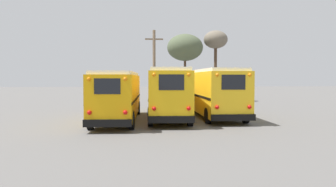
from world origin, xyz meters
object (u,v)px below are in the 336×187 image
school_bus_0 (118,94)px  bare_tree_1 (216,41)px  school_bus_1 (168,91)px  utility_pole (154,66)px  bare_tree_0 (185,48)px  school_bus_2 (213,91)px

school_bus_0 → bare_tree_1: size_ratio=1.21×
school_bus_0 → school_bus_1: school_bus_1 is taller
bare_tree_1 → school_bus_1: bearing=-114.5°
utility_pole → school_bus_0: bearing=-103.3°
school_bus_1 → bare_tree_0: bare_tree_0 is taller
school_bus_0 → utility_pole: utility_pole is taller
school_bus_1 → bare_tree_0: size_ratio=1.43×
bare_tree_0 → bare_tree_1: size_ratio=0.94×
school_bus_0 → school_bus_2: school_bus_2 is taller
school_bus_2 → utility_pole: bearing=109.8°
utility_pole → bare_tree_0: 6.09m
school_bus_0 → school_bus_1: bearing=23.5°
school_bus_2 → bare_tree_0: 15.11m
school_bus_0 → school_bus_1: (3.26, 1.42, 0.13)m
school_bus_1 → bare_tree_0: 15.77m
school_bus_0 → bare_tree_0: size_ratio=1.29×
bare_tree_0 → bare_tree_1: 3.71m
bare_tree_0 → bare_tree_1: bearing=4.9°
school_bus_0 → bare_tree_1: bare_tree_1 is taller
school_bus_1 → utility_pole: utility_pole is taller
school_bus_0 → school_bus_1: 3.55m
utility_pole → bare_tree_1: 9.17m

